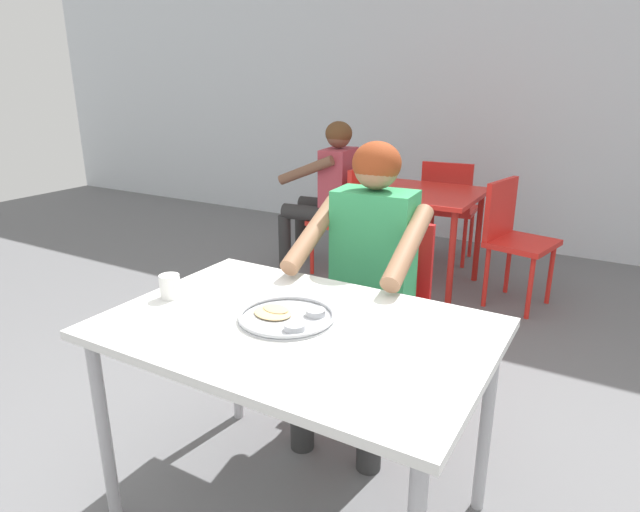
{
  "coord_description": "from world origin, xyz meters",
  "views": [
    {
      "loc": [
        0.85,
        -1.23,
        1.5
      ],
      "look_at": [
        -0.07,
        0.35,
        0.9
      ],
      "focal_mm": 30.5,
      "sensor_mm": 36.0,
      "label": 1
    }
  ],
  "objects_px": {
    "chair_foreground": "(382,299)",
    "thali_tray": "(287,316)",
    "table_background_red": "(424,205)",
    "chair_red_left": "(351,214)",
    "chair_red_far": "(448,204)",
    "patron_background": "(327,183)",
    "diner_foreground": "(366,265)",
    "chair_red_right": "(513,233)",
    "table_foreground": "(296,345)",
    "drinking_cup": "(170,286)"
  },
  "relations": [
    {
      "from": "drinking_cup",
      "to": "table_background_red",
      "type": "xyz_separation_m",
      "value": [
        0.09,
        2.39,
        -0.17
      ]
    },
    {
      "from": "diner_foreground",
      "to": "chair_foreground",
      "type": "bearing_deg",
      "value": 93.49
    },
    {
      "from": "table_foreground",
      "to": "chair_red_left",
      "type": "xyz_separation_m",
      "value": [
        -0.99,
        2.32,
        -0.18
      ]
    },
    {
      "from": "drinking_cup",
      "to": "chair_red_far",
      "type": "height_order",
      "value": "chair_red_far"
    },
    {
      "from": "table_background_red",
      "to": "chair_red_left",
      "type": "relative_size",
      "value": 0.91
    },
    {
      "from": "diner_foreground",
      "to": "table_background_red",
      "type": "bearing_deg",
      "value": 101.92
    },
    {
      "from": "diner_foreground",
      "to": "chair_red_far",
      "type": "bearing_deg",
      "value": 99.15
    },
    {
      "from": "chair_red_far",
      "to": "patron_background",
      "type": "distance_m",
      "value": 1.03
    },
    {
      "from": "thali_tray",
      "to": "diner_foreground",
      "type": "relative_size",
      "value": 0.25
    },
    {
      "from": "chair_foreground",
      "to": "diner_foreground",
      "type": "height_order",
      "value": "diner_foreground"
    },
    {
      "from": "drinking_cup",
      "to": "diner_foreground",
      "type": "distance_m",
      "value": 0.81
    },
    {
      "from": "chair_red_left",
      "to": "chair_red_right",
      "type": "height_order",
      "value": "chair_red_left"
    },
    {
      "from": "thali_tray",
      "to": "chair_red_right",
      "type": "distance_m",
      "value": 2.38
    },
    {
      "from": "thali_tray",
      "to": "chair_red_far",
      "type": "bearing_deg",
      "value": 97.49
    },
    {
      "from": "table_foreground",
      "to": "thali_tray",
      "type": "distance_m",
      "value": 0.1
    },
    {
      "from": "diner_foreground",
      "to": "chair_red_right",
      "type": "bearing_deg",
      "value": 81.23
    },
    {
      "from": "chair_red_right",
      "to": "chair_red_far",
      "type": "height_order",
      "value": "chair_red_far"
    },
    {
      "from": "patron_background",
      "to": "chair_foreground",
      "type": "bearing_deg",
      "value": -52.46
    },
    {
      "from": "chair_foreground",
      "to": "chair_red_right",
      "type": "height_order",
      "value": "chair_foreground"
    },
    {
      "from": "chair_red_left",
      "to": "chair_red_right",
      "type": "relative_size",
      "value": 1.02
    },
    {
      "from": "table_foreground",
      "to": "drinking_cup",
      "type": "bearing_deg",
      "value": -175.5
    },
    {
      "from": "chair_red_far",
      "to": "chair_red_left",
      "type": "bearing_deg",
      "value": -129.4
    },
    {
      "from": "diner_foreground",
      "to": "patron_background",
      "type": "height_order",
      "value": "diner_foreground"
    },
    {
      "from": "drinking_cup",
      "to": "chair_red_left",
      "type": "relative_size",
      "value": 0.1
    },
    {
      "from": "chair_foreground",
      "to": "thali_tray",
      "type": "bearing_deg",
      "value": -88.31
    },
    {
      "from": "chair_red_far",
      "to": "thali_tray",
      "type": "bearing_deg",
      "value": -82.51
    },
    {
      "from": "drinking_cup",
      "to": "table_background_red",
      "type": "height_order",
      "value": "drinking_cup"
    },
    {
      "from": "diner_foreground",
      "to": "chair_red_far",
      "type": "xyz_separation_m",
      "value": [
        -0.38,
        2.35,
        -0.24
      ]
    },
    {
      "from": "thali_tray",
      "to": "patron_background",
      "type": "distance_m",
      "value": 2.6
    },
    {
      "from": "table_background_red",
      "to": "thali_tray",
      "type": "bearing_deg",
      "value": -80.91
    },
    {
      "from": "table_foreground",
      "to": "chair_red_right",
      "type": "relative_size",
      "value": 1.44
    },
    {
      "from": "diner_foreground",
      "to": "chair_red_left",
      "type": "relative_size",
      "value": 1.45
    },
    {
      "from": "table_foreground",
      "to": "table_background_red",
      "type": "relative_size",
      "value": 1.56
    },
    {
      "from": "table_foreground",
      "to": "diner_foreground",
      "type": "distance_m",
      "value": 0.64
    },
    {
      "from": "diner_foreground",
      "to": "patron_background",
      "type": "xyz_separation_m",
      "value": [
        -1.15,
        1.7,
        -0.04
      ]
    },
    {
      "from": "table_foreground",
      "to": "chair_red_left",
      "type": "relative_size",
      "value": 1.42
    },
    {
      "from": "chair_red_far",
      "to": "patron_background",
      "type": "xyz_separation_m",
      "value": [
        -0.78,
        -0.65,
        0.21
      ]
    },
    {
      "from": "drinking_cup",
      "to": "patron_background",
      "type": "relative_size",
      "value": 0.07
    },
    {
      "from": "chair_red_right",
      "to": "chair_red_left",
      "type": "bearing_deg",
      "value": -177.59
    },
    {
      "from": "table_foreground",
      "to": "chair_red_right",
      "type": "height_order",
      "value": "chair_red_right"
    },
    {
      "from": "thali_tray",
      "to": "table_background_red",
      "type": "distance_m",
      "value": 2.36
    },
    {
      "from": "patron_background",
      "to": "table_background_red",
      "type": "bearing_deg",
      "value": 0.76
    },
    {
      "from": "diner_foreground",
      "to": "chair_red_left",
      "type": "xyz_separation_m",
      "value": [
        -0.93,
        1.68,
        -0.25
      ]
    },
    {
      "from": "chair_red_right",
      "to": "chair_red_far",
      "type": "distance_m",
      "value": 0.9
    },
    {
      "from": "chair_red_right",
      "to": "thali_tray",
      "type": "bearing_deg",
      "value": -96.21
    },
    {
      "from": "chair_red_right",
      "to": "diner_foreground",
      "type": "bearing_deg",
      "value": -98.77
    },
    {
      "from": "diner_foreground",
      "to": "chair_red_far",
      "type": "relative_size",
      "value": 1.46
    },
    {
      "from": "chair_foreground",
      "to": "chair_red_right",
      "type": "bearing_deg",
      "value": 79.5
    },
    {
      "from": "chair_foreground",
      "to": "patron_background",
      "type": "relative_size",
      "value": 0.73
    },
    {
      "from": "thali_tray",
      "to": "drinking_cup",
      "type": "distance_m",
      "value": 0.47
    }
  ]
}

